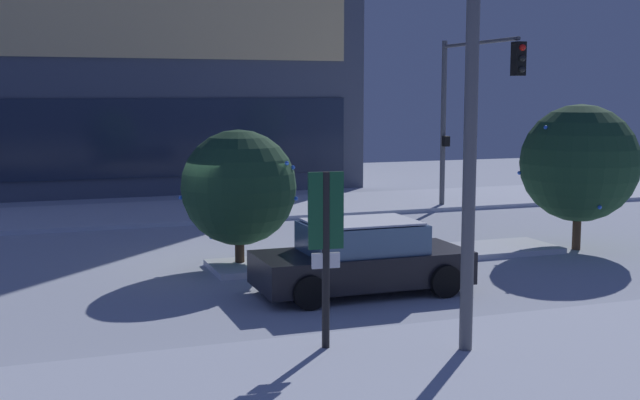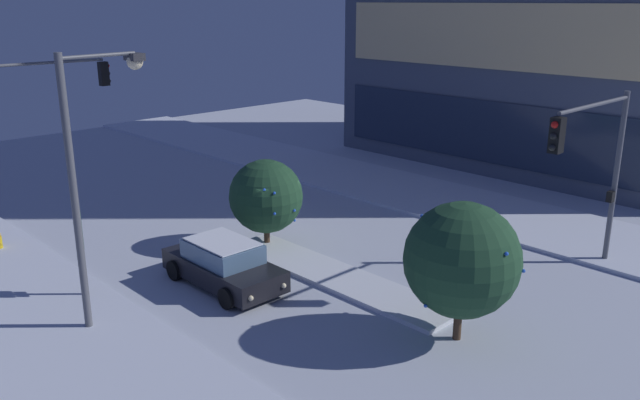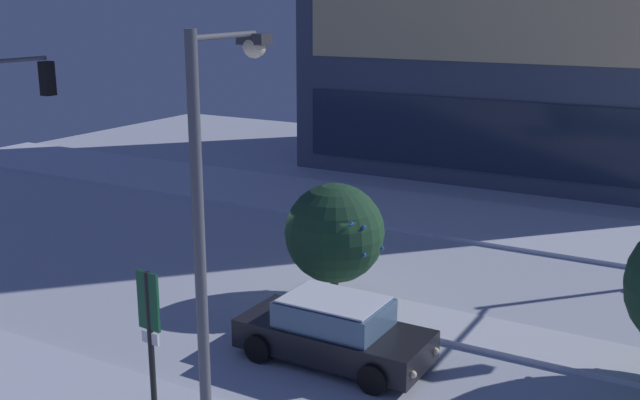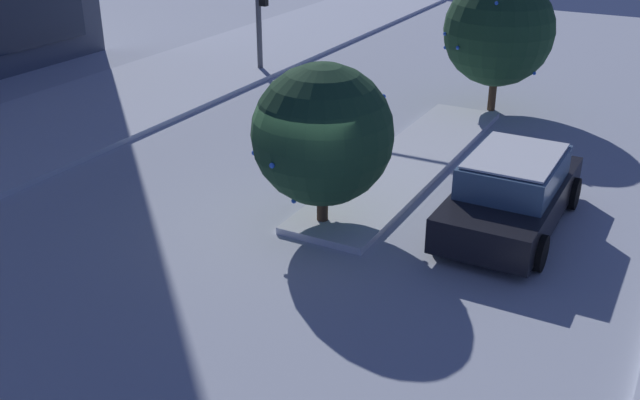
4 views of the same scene
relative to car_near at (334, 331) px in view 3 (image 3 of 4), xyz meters
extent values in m
plane|color=silver|center=(-2.00, 3.46, -0.71)|extent=(52.00, 52.00, 0.00)
cube|color=silver|center=(-2.00, 12.37, -0.64)|extent=(52.00, 5.20, 0.14)
cube|color=silver|center=(2.03, 2.91, -0.64)|extent=(9.00, 1.80, 0.14)
cube|color=#232D42|center=(-2.09, 17.49, 1.61)|extent=(17.22, 0.10, 3.10)
cube|color=#F2D18C|center=(-2.09, 17.49, 6.26)|extent=(17.22, 0.10, 3.10)
cube|color=black|center=(0.00, 0.00, -0.18)|extent=(4.35, 1.84, 0.66)
cube|color=slate|center=(0.00, 0.00, 0.43)|extent=(2.35, 1.65, 0.60)
cube|color=white|center=(0.00, 0.00, 0.76)|extent=(2.18, 1.54, 0.04)
sphere|color=#F9E5B2|center=(2.19, 0.60, -0.21)|extent=(0.16, 0.16, 0.16)
sphere|color=#F9E5B2|center=(2.18, -0.63, -0.21)|extent=(0.16, 0.16, 0.16)
cylinder|color=black|center=(1.43, 0.90, -0.38)|extent=(0.66, 0.22, 0.66)
cylinder|color=black|center=(1.42, -0.92, -0.38)|extent=(0.66, 0.22, 0.66)
cylinder|color=black|center=(-1.43, 0.92, -0.38)|extent=(0.66, 0.22, 0.66)
cylinder|color=black|center=(-1.44, -0.90, -0.38)|extent=(0.66, 0.22, 0.66)
cube|color=black|center=(-10.60, 1.77, 4.97)|extent=(0.32, 0.36, 1.00)
sphere|color=red|center=(-10.60, 1.96, 5.29)|extent=(0.20, 0.20, 0.20)
sphere|color=black|center=(-10.60, 1.96, 4.97)|extent=(0.20, 0.20, 0.20)
sphere|color=black|center=(-10.60, 1.96, 4.65)|extent=(0.20, 0.20, 0.20)
cylinder|color=#565960|center=(-0.14, -4.42, 3.02)|extent=(0.20, 0.20, 7.46)
cylinder|color=#565960|center=(-0.30, -3.33, 6.60)|extent=(0.42, 2.21, 0.10)
cube|color=#333338|center=(-0.46, -2.23, 6.50)|extent=(0.56, 0.36, 0.20)
sphere|color=#F9E5B2|center=(-0.46, -2.23, 6.37)|extent=(0.44, 0.44, 0.44)
cylinder|color=black|center=(-2.12, -3.59, 0.73)|extent=(0.12, 0.12, 2.87)
cube|color=#144C2D|center=(-2.12, -3.59, 1.57)|extent=(0.55, 0.11, 1.18)
cube|color=white|center=(-2.12, -3.59, 0.80)|extent=(0.44, 0.09, 0.24)
sphere|color=blue|center=(5.79, 3.13, 1.28)|extent=(0.10, 0.10, 0.10)
cylinder|color=#473323|center=(-1.74, 3.20, -0.33)|extent=(0.22, 0.22, 0.76)
sphere|color=#1E4228|center=(-1.74, 3.20, 1.19)|extent=(2.67, 2.67, 2.67)
sphere|color=blue|center=(-0.83, 2.40, 1.78)|extent=(0.10, 0.10, 0.10)
sphere|color=blue|center=(-2.34, 3.48, 0.01)|extent=(0.10, 0.10, 0.10)
sphere|color=blue|center=(-3.03, 3.50, 0.97)|extent=(0.10, 0.10, 0.10)
sphere|color=blue|center=(-0.87, 3.79, 0.34)|extent=(0.10, 0.10, 0.10)
sphere|color=blue|center=(-0.60, 2.65, 1.66)|extent=(0.10, 0.10, 0.10)
sphere|color=blue|center=(-0.55, 2.60, 0.94)|extent=(0.10, 0.10, 0.10)
sphere|color=blue|center=(-0.43, 3.40, 0.91)|extent=(0.10, 0.10, 0.10)
sphere|color=blue|center=(-2.27, 4.37, 0.79)|extent=(0.10, 0.10, 0.10)
camera|label=1|loc=(-6.41, -15.12, 3.32)|focal=46.04mm
camera|label=2|loc=(15.80, -11.03, 7.95)|focal=36.69mm
camera|label=3|loc=(7.52, -13.83, 7.14)|focal=42.76mm
camera|label=4|loc=(-13.04, -2.85, 5.75)|focal=41.12mm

